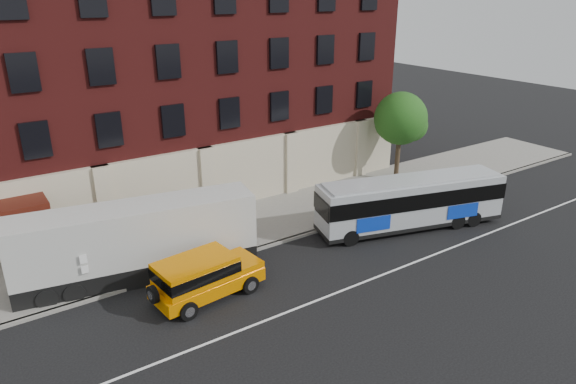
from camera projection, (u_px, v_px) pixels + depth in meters
ground at (328, 304)px, 22.29m from camera, size 120.00×120.00×0.00m
sidewalk at (230, 228)px, 29.22m from camera, size 60.00×6.00×0.15m
kerb at (257, 249)px, 26.90m from camera, size 60.00×0.25×0.15m
lane_line at (321, 299)px, 22.67m from camera, size 60.00×0.12×0.01m
building at (167, 76)px, 32.59m from camera, size 30.00×12.10×15.00m
sign_pole at (85, 271)px, 22.10m from camera, size 0.30×0.20×2.50m
street_tree at (401, 120)px, 35.03m from camera, size 3.60×3.60×6.20m
city_bus at (411, 201)px, 28.93m from camera, size 11.05×5.15×2.97m
yellow_suv at (203, 275)px, 22.37m from camera, size 5.26×2.67×1.97m
shipping_container at (138, 242)px, 23.82m from camera, size 11.11×4.07×3.63m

